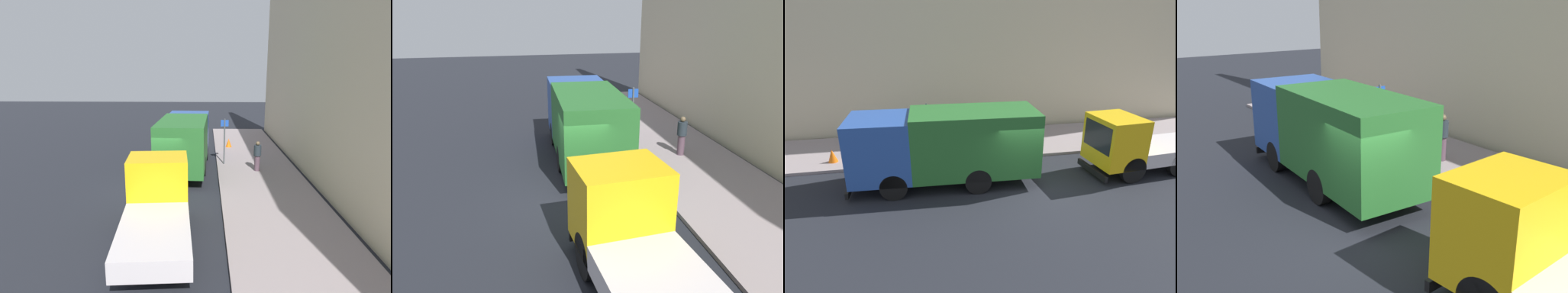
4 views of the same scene
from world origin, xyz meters
The scene contains 7 objects.
ground centered at (0.00, 0.00, 0.00)m, with size 80.00×80.00×0.00m, color black.
sidewalk centered at (5.17, 0.00, 0.07)m, with size 4.35×30.00×0.13m, color gray.
large_utility_truck centered at (1.20, 3.07, 1.67)m, with size 2.68×7.33×2.96m.
small_flatbed_truck centered at (0.72, -4.90, 1.19)m, with size 2.52×5.56×2.54m.
pedestrian_walking centered at (5.11, 2.37, 0.98)m, with size 0.55×0.55×1.62m.
traffic_cone_orange centered at (3.95, 7.93, 0.43)m, with size 0.42×0.42×0.60m, color orange.
street_sign_post centered at (3.40, 3.65, 1.68)m, with size 0.44×0.08×2.62m.
Camera 2 is at (-1.79, -11.73, 5.93)m, focal length 36.16 mm.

